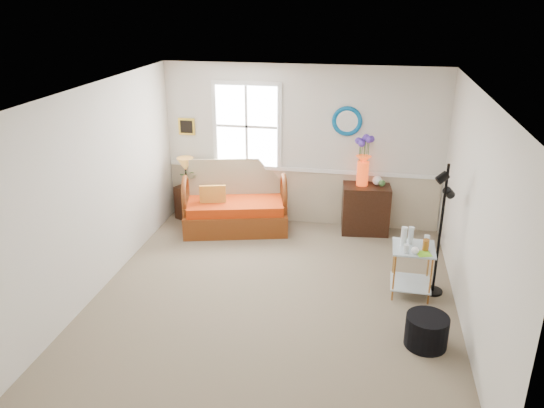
% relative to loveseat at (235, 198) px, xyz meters
% --- Properties ---
extents(floor, '(4.50, 5.00, 0.01)m').
position_rel_loveseat_xyz_m(floor, '(1.00, -2.00, -0.53)').
color(floor, '#776853').
rests_on(floor, ground).
extents(ceiling, '(4.50, 5.00, 0.01)m').
position_rel_loveseat_xyz_m(ceiling, '(1.00, -2.00, 2.07)').
color(ceiling, white).
rests_on(ceiling, walls).
extents(walls, '(4.51, 5.01, 2.60)m').
position_rel_loveseat_xyz_m(walls, '(1.00, -2.00, 0.77)').
color(walls, beige).
rests_on(walls, floor).
extents(wainscot, '(4.46, 0.02, 0.90)m').
position_rel_loveseat_xyz_m(wainscot, '(1.00, 0.48, -0.08)').
color(wainscot, tan).
rests_on(wainscot, walls).
extents(chair_rail, '(4.46, 0.04, 0.06)m').
position_rel_loveseat_xyz_m(chair_rail, '(1.00, 0.47, 0.39)').
color(chair_rail, white).
rests_on(chair_rail, walls).
extents(window, '(1.14, 0.06, 1.44)m').
position_rel_loveseat_xyz_m(window, '(0.10, 0.47, 1.07)').
color(window, white).
rests_on(window, walls).
extents(picture, '(0.28, 0.03, 0.28)m').
position_rel_loveseat_xyz_m(picture, '(-0.92, 0.48, 1.02)').
color(picture, gold).
rests_on(picture, walls).
extents(mirror, '(0.47, 0.07, 0.47)m').
position_rel_loveseat_xyz_m(mirror, '(1.70, 0.48, 1.22)').
color(mirror, '#0C66A6').
rests_on(mirror, walls).
extents(loveseat, '(1.81, 1.30, 1.07)m').
position_rel_loveseat_xyz_m(loveseat, '(0.00, 0.00, 0.00)').
color(loveseat, brown).
rests_on(loveseat, floor).
extents(throw_pillow, '(0.43, 0.21, 0.41)m').
position_rel_loveseat_xyz_m(throw_pillow, '(-0.33, -0.15, 0.02)').
color(throw_pillow, '#BE5803').
rests_on(throw_pillow, loveseat).
extents(lamp_stand, '(0.43, 0.43, 0.57)m').
position_rel_loveseat_xyz_m(lamp_stand, '(-0.91, 0.28, -0.25)').
color(lamp_stand, black).
rests_on(lamp_stand, floor).
extents(table_lamp, '(0.35, 0.35, 0.50)m').
position_rel_loveseat_xyz_m(table_lamp, '(-0.92, 0.30, 0.28)').
color(table_lamp, '#CA8736').
rests_on(table_lamp, lamp_stand).
extents(potted_plant, '(0.35, 0.38, 0.26)m').
position_rel_loveseat_xyz_m(potted_plant, '(-0.81, 0.20, 0.17)').
color(potted_plant, '#3C6532').
rests_on(potted_plant, lamp_stand).
extents(cabinet, '(0.77, 0.54, 0.79)m').
position_rel_loveseat_xyz_m(cabinet, '(2.08, 0.26, -0.14)').
color(cabinet, black).
rests_on(cabinet, floor).
extents(flower_vase, '(0.28, 0.28, 0.79)m').
position_rel_loveseat_xyz_m(flower_vase, '(1.99, 0.28, 0.65)').
color(flower_vase, red).
rests_on(flower_vase, cabinet).
extents(side_table, '(0.53, 0.53, 0.65)m').
position_rel_loveseat_xyz_m(side_table, '(2.70, -1.57, -0.21)').
color(side_table, '#BB7B39').
rests_on(side_table, floor).
extents(tabletop_items, '(0.51, 0.51, 0.25)m').
position_rel_loveseat_xyz_m(tabletop_items, '(2.71, -1.60, 0.25)').
color(tabletop_items, silver).
rests_on(tabletop_items, side_table).
extents(floor_lamp, '(0.33, 0.33, 1.73)m').
position_rel_loveseat_xyz_m(floor_lamp, '(3.00, -1.49, 0.33)').
color(floor_lamp, black).
rests_on(floor_lamp, floor).
extents(ottoman, '(0.48, 0.48, 0.36)m').
position_rel_loveseat_xyz_m(ottoman, '(2.81, -2.64, -0.36)').
color(ottoman, black).
rests_on(ottoman, floor).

